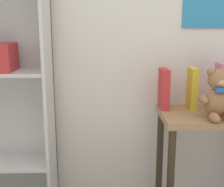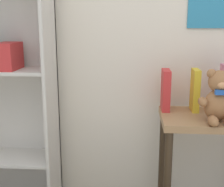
% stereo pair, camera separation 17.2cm
% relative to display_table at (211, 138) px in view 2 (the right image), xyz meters
% --- Properties ---
extents(display_table, '(0.54, 0.37, 0.62)m').
position_rel_display_table_xyz_m(display_table, '(0.00, 0.00, 0.00)').
color(display_table, '#9E754C').
rests_on(display_table, ground_plane).
extents(teddy_bear, '(0.20, 0.19, 0.27)m').
position_rel_display_table_xyz_m(teddy_bear, '(0.00, -0.09, 0.24)').
color(teddy_bear, '#99663D').
rests_on(teddy_bear, display_table).
extents(book_standing_red, '(0.04, 0.14, 0.23)m').
position_rel_display_table_xyz_m(book_standing_red, '(-0.24, 0.11, 0.24)').
color(book_standing_red, red).
rests_on(book_standing_red, display_table).
extents(book_standing_yellow, '(0.04, 0.12, 0.24)m').
position_rel_display_table_xyz_m(book_standing_yellow, '(-0.08, 0.10, 0.24)').
color(book_standing_yellow, gold).
rests_on(book_standing_yellow, display_table).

